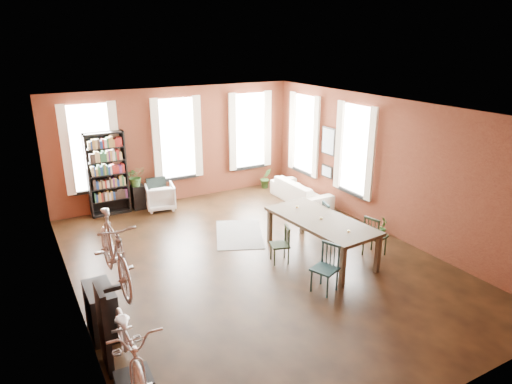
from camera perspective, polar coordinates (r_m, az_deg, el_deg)
room at (r=9.53m, az=-0.63°, el=4.58°), size 9.00×9.04×3.22m
dining_table at (r=9.85m, az=8.03°, el=-5.68°), size 1.35×2.61×0.86m
dining_chair_a at (r=8.56m, az=8.60°, el=-9.49°), size 0.55×0.55×0.91m
dining_chair_b at (r=9.53m, az=2.98°, el=-6.60°), size 0.45×0.45×0.79m
dining_chair_c at (r=10.11m, az=14.67°, el=-5.32°), size 0.50×0.50×0.90m
dining_chair_d at (r=10.68m, az=9.51°, el=-3.60°), size 0.51×0.51×0.91m
bookshelf at (r=12.46m, az=-18.10°, el=2.16°), size 1.00×0.32×2.20m
white_armchair at (r=12.67m, az=-11.91°, el=-0.44°), size 0.86×0.82×0.77m
cream_sofa at (r=13.01m, az=5.64°, el=0.53°), size 0.61×2.08×0.81m
striped_rug at (r=10.96m, az=-2.12°, el=-5.27°), size 1.67×2.00×0.01m
bike_trainer at (r=6.90m, az=-15.05°, el=-21.83°), size 0.50×0.50×0.14m
bike_wall_rack at (r=6.92m, az=-18.46°, el=-16.03°), size 0.16×0.60×1.30m
console_table at (r=7.81m, az=-18.76°, el=-13.86°), size 0.40×0.80×0.80m
plant_stand at (r=12.84m, az=-14.48°, el=-0.62°), size 0.33×0.33×0.66m
plant_by_sofa at (r=14.21m, az=1.23°, el=1.08°), size 0.43×0.67×0.28m
plant_small at (r=11.36m, az=15.57°, el=-4.68°), size 0.49×0.50×0.16m
bicycle_floor at (r=6.30m, az=-15.83°, el=-14.58°), size 0.73×1.05×1.92m
bicycle_hung at (r=6.25m, az=-17.63°, el=-4.30°), size 0.47×1.00×1.66m
plant_on_stand at (r=12.65m, az=-14.81°, el=1.64°), size 0.55×0.60×0.42m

